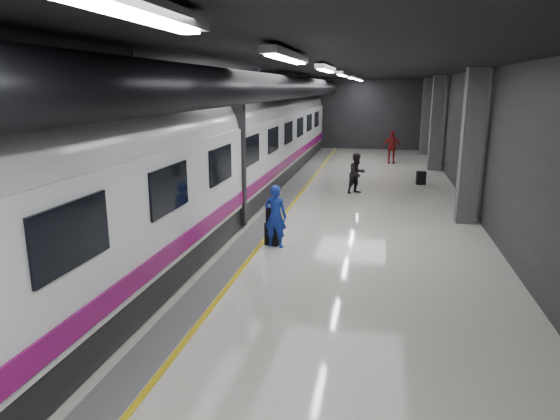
# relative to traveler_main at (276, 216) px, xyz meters

# --- Properties ---
(ground) EXTENTS (40.00, 40.00, 0.00)m
(ground) POSITION_rel_traveler_main_xyz_m (0.54, 1.49, -0.80)
(ground) COLOR silver
(ground) RESTS_ON ground
(platform_hall) EXTENTS (10.02, 40.02, 4.51)m
(platform_hall) POSITION_rel_traveler_main_xyz_m (0.26, 2.45, 2.74)
(platform_hall) COLOR black
(platform_hall) RESTS_ON ground
(train) EXTENTS (3.05, 38.00, 4.05)m
(train) POSITION_rel_traveler_main_xyz_m (-2.70, 1.49, 1.27)
(train) COLOR black
(train) RESTS_ON ground
(traveler_main) EXTENTS (0.64, 0.47, 1.60)m
(traveler_main) POSITION_rel_traveler_main_xyz_m (0.00, 0.00, 0.00)
(traveler_main) COLOR #183EB7
(traveler_main) RESTS_ON ground
(suitcase_main) EXTENTS (0.41, 0.32, 0.58)m
(suitcase_main) POSITION_rel_traveler_main_xyz_m (-0.11, 0.12, -0.51)
(suitcase_main) COLOR black
(suitcase_main) RESTS_ON ground
(shoulder_bag) EXTENTS (0.35, 0.26, 0.41)m
(shoulder_bag) POSITION_rel_traveler_main_xyz_m (-0.10, 0.10, -0.01)
(shoulder_bag) COLOR black
(shoulder_bag) RESTS_ON suitcase_main
(traveler_far_a) EXTENTS (0.94, 0.94, 1.54)m
(traveler_far_a) POSITION_rel_traveler_main_xyz_m (1.67, 7.07, -0.03)
(traveler_far_a) COLOR black
(traveler_far_a) RESTS_ON ground
(traveler_far_b) EXTENTS (1.01, 0.43, 1.73)m
(traveler_far_b) POSITION_rel_traveler_main_xyz_m (3.08, 15.31, 0.06)
(traveler_far_b) COLOR maroon
(traveler_far_b) RESTS_ON ground
(suitcase_far) EXTENTS (0.41, 0.29, 0.55)m
(suitcase_far) POSITION_rel_traveler_main_xyz_m (4.23, 9.41, -0.52)
(suitcase_far) COLOR black
(suitcase_far) RESTS_ON ground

